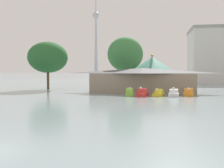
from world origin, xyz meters
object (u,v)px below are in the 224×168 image
pedal_boat_yellow (159,93)px  pedal_boat_lime (129,93)px  distant_broadcast_tower (96,26)px  green_roof_pavilion (152,70)px  shoreline_tree_mid (125,54)px  boathouse (142,80)px  shoreline_tree_tall_left (48,57)px  pedal_boat_white (174,94)px  pedal_boat_red (142,93)px  pedal_boat_orange (189,93)px

pedal_boat_yellow → pedal_boat_lime: bearing=-74.0°
pedal_boat_yellow → distant_broadcast_tower: (-66.63, 246.40, 55.72)m
pedal_boat_lime → distant_broadcast_tower: bearing=-172.5°
green_roof_pavilion → shoreline_tree_mid: size_ratio=0.93×
green_roof_pavilion → distant_broadcast_tower: bearing=106.3°
boathouse → pedal_boat_yellow: bearing=-67.4°
green_roof_pavilion → distant_broadcast_tower: size_ratio=0.09×
green_roof_pavilion → shoreline_tree_tall_left: shoreline_tree_tall_left is taller
pedal_boat_lime → distant_broadcast_tower: 259.86m
pedal_boat_white → boathouse: 9.45m
pedal_boat_yellow → pedal_boat_white: pedal_boat_white is taller
shoreline_tree_tall_left → shoreline_tree_mid: 17.93m
pedal_boat_red → distant_broadcast_tower: 261.27m
pedal_boat_yellow → distant_broadcast_tower: distant_broadcast_tower is taller
pedal_boat_red → shoreline_tree_tall_left: shoreline_tree_tall_left is taller
pedal_boat_orange → shoreline_tree_tall_left: shoreline_tree_tall_left is taller
pedal_boat_lime → distant_broadcast_tower: size_ratio=0.02×
pedal_boat_white → shoreline_tree_mid: shoreline_tree_mid is taller
pedal_boat_yellow → pedal_boat_white: 2.43m
pedal_boat_red → shoreline_tree_mid: (-4.82, 17.65, 7.62)m
green_roof_pavilion → boathouse: bearing=-95.9°
pedal_boat_white → shoreline_tree_tall_left: 31.41m
pedal_boat_orange → green_roof_pavilion: green_roof_pavilion is taller
pedal_boat_lime → distant_broadcast_tower: (-61.75, 246.20, 55.66)m
boathouse → green_roof_pavilion: 16.29m
pedal_boat_lime → green_roof_pavilion: size_ratio=0.25×
pedal_boat_lime → shoreline_tree_tall_left: bearing=-129.8°
distant_broadcast_tower → pedal_boat_yellow: bearing=-74.9°
pedal_boat_lime → distant_broadcast_tower: distant_broadcast_tower is taller
pedal_boat_white → distant_broadcast_tower: 262.01m
pedal_boat_lime → pedal_boat_red: bearing=60.8°
pedal_boat_orange → distant_broadcast_tower: size_ratio=0.02×
boathouse → green_roof_pavilion: bearing=84.1°
pedal_boat_yellow → pedal_boat_red: bearing=-56.3°
boathouse → shoreline_tree_mid: 12.01m
boathouse → pedal_boat_orange: bearing=-38.2°
pedal_boat_white → pedal_boat_lime: bearing=-86.3°
pedal_boat_red → pedal_boat_orange: bearing=113.4°
pedal_boat_white → shoreline_tree_mid: 21.16m
pedal_boat_orange → shoreline_tree_tall_left: size_ratio=0.24×
pedal_boat_lime → green_roof_pavilion: (3.50, 23.19, 4.01)m
pedal_boat_yellow → boathouse: (-3.04, 7.31, 2.02)m
boathouse → shoreline_tree_mid: shoreline_tree_mid is taller
pedal_boat_red → green_roof_pavilion: (1.29, 24.12, 4.00)m
shoreline_tree_tall_left → shoreline_tree_mid: (17.57, 3.51, 0.76)m
shoreline_tree_tall_left → distant_broadcast_tower: 241.64m
shoreline_tree_mid → pedal_boat_orange: bearing=-52.0°
pedal_boat_yellow → green_roof_pavilion: green_roof_pavilion is taller
pedal_boat_yellow → pedal_boat_orange: size_ratio=1.00×
pedal_boat_red → boathouse: bearing=-167.2°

